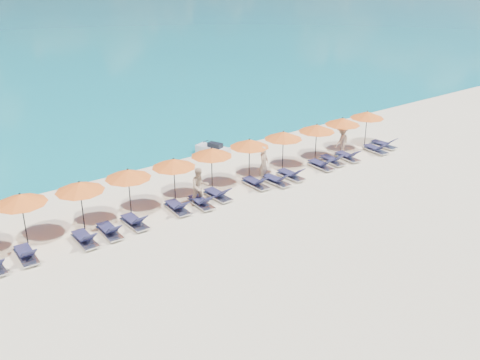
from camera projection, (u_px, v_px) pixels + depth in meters
ground at (281, 225)px, 23.69m from camera, size 1400.00×1400.00×0.00m
jetski at (213, 150)px, 32.20m from camera, size 1.41×2.27×0.76m
beachgoer_a at (264, 164)px, 28.10m from camera, size 0.84×0.73×1.93m
beachgoer_b at (200, 187)px, 25.36m from camera, size 1.00×0.71×1.87m
beachgoer_c at (342, 140)px, 32.02m from camera, size 1.24×0.74×1.80m
umbrella_1 at (20, 199)px, 21.46m from camera, size 2.10×2.10×2.28m
umbrella_2 at (80, 186)px, 22.62m from camera, size 2.10×2.10×2.28m
umbrella_3 at (128, 174)px, 23.97m from camera, size 2.10×2.10×2.28m
umbrella_4 at (174, 163)px, 25.25m from camera, size 2.10×2.10×2.28m
umbrella_5 at (211, 152)px, 26.67m from camera, size 2.10×2.10×2.28m
umbrella_6 at (249, 143)px, 27.98m from camera, size 2.10×2.10×2.28m
umbrella_7 at (283, 135)px, 29.25m from camera, size 2.10×2.10×2.28m
umbrella_8 at (317, 128)px, 30.51m from camera, size 2.10×2.10×2.28m
umbrella_9 at (343, 121)px, 31.78m from camera, size 2.10×2.10×2.28m
umbrella_10 at (367, 115)px, 33.13m from camera, size 2.10×2.10×2.28m
lounger_2 at (26, 254)px, 20.90m from camera, size 0.69×1.72×0.66m
lounger_3 at (85, 239)px, 22.07m from camera, size 0.63×1.71×0.66m
lounger_4 at (110, 231)px, 22.72m from camera, size 0.68×1.72×0.66m
lounger_5 at (134, 222)px, 23.52m from camera, size 0.67×1.72×0.66m
lounger_6 at (177, 207)px, 24.90m from camera, size 0.74×1.74×0.66m
lounger_7 at (201, 202)px, 25.43m from camera, size 0.70×1.73×0.66m
lounger_8 at (218, 194)px, 26.25m from camera, size 0.69×1.72×0.66m
lounger_9 at (256, 183)px, 27.63m from camera, size 0.63×1.70×0.66m
lounger_10 at (276, 180)px, 27.96m from camera, size 0.73×1.74×0.66m
lounger_11 at (291, 175)px, 28.68m from camera, size 0.68×1.72×0.66m
lounger_12 at (321, 165)px, 30.08m from camera, size 0.68×1.72×0.66m
lounger_13 at (332, 160)px, 30.80m from camera, size 0.79×1.75×0.66m
lounger_14 at (348, 156)px, 31.37m from camera, size 0.77×1.75×0.66m
lounger_15 at (376, 149)px, 32.59m from camera, size 0.79×1.75×0.66m
lounger_16 at (384, 144)px, 33.43m from camera, size 0.75×1.74×0.66m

